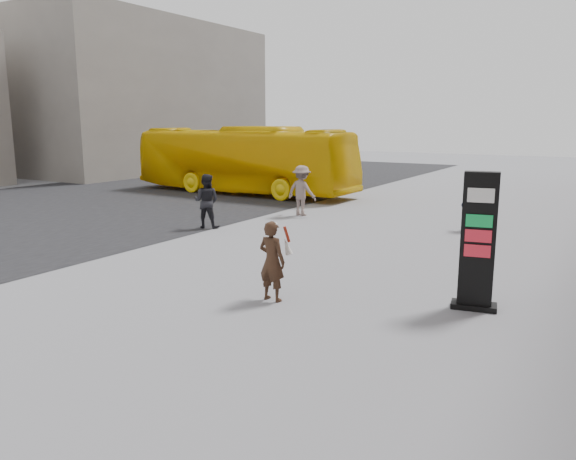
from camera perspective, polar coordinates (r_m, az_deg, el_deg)
The scene contains 9 objects.
ground at distance 11.75m, azimuth -2.23°, elevation -5.92°, with size 100.00×100.00×0.00m, color #9E9EA3.
road at distance 24.22m, azimuth -21.89°, elevation 2.14°, with size 16.00×60.00×0.01m, color black.
bg_building_far at distance 42.15m, azimuth -15.13°, elevation 12.85°, with size 10.00×18.00×10.00m, color gray.
info_pylon at distance 10.75m, azimuth 18.74°, elevation -1.14°, with size 0.88×0.55×2.54m.
woman at distance 10.77m, azimuth -1.61°, elevation -3.07°, with size 0.61×0.56×1.57m.
bus at distance 26.94m, azimuth -4.60°, elevation 7.10°, with size 2.65×11.35×3.16m, color #E9BB07.
pedestrian_a at distance 18.30m, azimuth -8.28°, elevation 2.93°, with size 0.85×0.66×1.75m, color black.
pedestrian_b at distance 20.47m, azimuth 1.40°, elevation 4.02°, with size 1.18×0.68×1.83m, color gray.
pedestrian_c at distance 18.64m, azimuth 18.33°, elevation 2.28°, with size 0.89×0.37×1.53m, color navy.
Camera 1 is at (6.17, -9.39, 3.44)m, focal length 35.00 mm.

